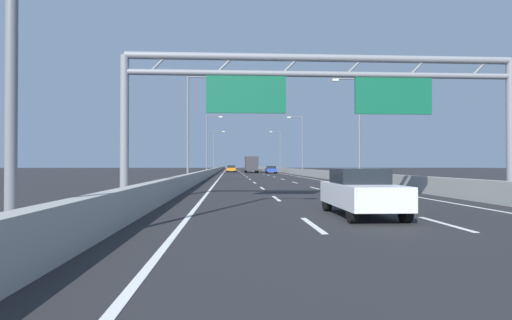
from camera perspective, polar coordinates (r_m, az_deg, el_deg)
name	(u,v)px	position (r m, az deg, el deg)	size (l,w,h in m)	color
ground_plane	(247,172)	(98.93, -1.14, -1.55)	(260.00, 260.00, 0.00)	#262628
lane_dash_left_1	(313,225)	(11.65, 7.47, -8.49)	(0.16, 3.00, 0.01)	white
lane_dash_left_2	(276,198)	(20.51, 2.69, -5.08)	(0.16, 3.00, 0.01)	white
lane_dash_left_3	(262,188)	(29.46, 0.81, -3.73)	(0.16, 3.00, 0.01)	white
lane_dash_left_4	(255,183)	(38.43, -0.19, -3.01)	(0.16, 3.00, 0.01)	white
lane_dash_left_5	(250,179)	(47.41, -0.81, -2.55)	(0.16, 3.00, 0.01)	white
lane_dash_left_6	(247,177)	(56.40, -1.23, -2.25)	(0.16, 3.00, 0.01)	white
lane_dash_left_7	(244,175)	(65.39, -1.53, -2.02)	(0.16, 3.00, 0.01)	white
lane_dash_left_8	(243,174)	(74.38, -1.77, -1.86)	(0.16, 3.00, 0.01)	white
lane_dash_left_9	(241,173)	(83.38, -1.95, -1.72)	(0.16, 3.00, 0.01)	white
lane_dash_left_10	(240,172)	(92.37, -2.09, -1.62)	(0.16, 3.00, 0.01)	white
lane_dash_left_11	(239,172)	(101.37, -2.21, -1.53)	(0.16, 3.00, 0.01)	white
lane_dash_left_12	(239,171)	(110.37, -2.31, -1.46)	(0.16, 3.00, 0.01)	white
lane_dash_left_13	(238,171)	(119.36, -2.40, -1.39)	(0.16, 3.00, 0.01)	white
lane_dash_left_14	(237,170)	(128.36, -2.47, -1.34)	(0.16, 3.00, 0.01)	white
lane_dash_left_15	(237,170)	(137.36, -2.54, -1.29)	(0.16, 3.00, 0.01)	white
lane_dash_left_16	(236,169)	(146.36, -2.59, -1.25)	(0.16, 3.00, 0.01)	white
lane_dash_left_17	(236,169)	(155.36, -2.64, -1.22)	(0.16, 3.00, 0.01)	white
lane_dash_right_1	(445,224)	(12.82, 23.63, -7.72)	(0.16, 3.00, 0.01)	white
lane_dash_right_2	(351,198)	(21.20, 12.44, -4.93)	(0.16, 3.00, 0.01)	white
lane_dash_right_3	(315,188)	(29.94, 7.71, -3.67)	(0.16, 3.00, 0.01)	white
lane_dash_right_4	(295,183)	(38.80, 5.14, -2.98)	(0.16, 3.00, 0.01)	white
lane_dash_right_5	(283,179)	(47.71, 3.52, -2.54)	(0.16, 3.00, 0.01)	white
lane_dash_right_6	(274,177)	(56.65, 2.42, -2.24)	(0.16, 3.00, 0.01)	white
lane_dash_right_7	(268,175)	(65.61, 1.61, -2.02)	(0.16, 3.00, 0.01)	white
lane_dash_right_8	(264,174)	(74.57, 1.00, -1.85)	(0.16, 3.00, 0.01)	white
lane_dash_right_9	(260,173)	(83.55, 0.52, -1.72)	(0.16, 3.00, 0.01)	white
lane_dash_right_10	(257,172)	(92.53, 0.14, -1.62)	(0.16, 3.00, 0.01)	white
lane_dash_right_11	(255,172)	(101.51, -0.18, -1.53)	(0.16, 3.00, 0.01)	white
lane_dash_right_12	(253,171)	(110.50, -0.45, -1.45)	(0.16, 3.00, 0.01)	white
lane_dash_right_13	(251,171)	(119.48, -0.67, -1.39)	(0.16, 3.00, 0.01)	white
lane_dash_right_14	(249,170)	(128.47, -0.87, -1.34)	(0.16, 3.00, 0.01)	white
lane_dash_right_15	(248,170)	(137.46, -1.04, -1.29)	(0.16, 3.00, 0.01)	white
lane_dash_right_16	(247,169)	(146.46, -1.18, -1.25)	(0.16, 3.00, 0.01)	white
lane_dash_right_17	(246,169)	(155.45, -1.32, -1.22)	(0.16, 3.00, 0.01)	white
edge_line_left	(224,173)	(86.86, -4.28, -1.68)	(0.16, 176.00, 0.01)	white
edge_line_right	(276,173)	(87.34, 2.62, -1.67)	(0.16, 176.00, 0.01)	white
barrier_left	(218,169)	(108.88, -4.98, -1.22)	(0.45, 220.00, 0.95)	#9E9E99
barrier_right	(273,169)	(109.38, 2.26, -1.22)	(0.45, 220.00, 0.95)	#9E9E99
sign_gantry	(322,90)	(19.08, 8.71, 9.16)	(17.15, 0.36, 6.36)	gray
streetlamp_left_mid	(191,122)	(38.73, -8.62, 5.01)	(2.58, 0.28, 9.50)	slate
streetlamp_right_mid	(357,123)	(40.24, 13.15, 4.80)	(2.58, 0.28, 9.50)	slate
streetlamp_left_far	(208,141)	(69.39, -6.32, 2.51)	(2.58, 0.28, 9.50)	slate
streetlamp_right_far	(301,141)	(70.25, 5.94, 2.47)	(2.58, 0.28, 9.50)	slate
streetlamp_left_distant	(215,148)	(100.15, -5.44, 1.55)	(2.58, 0.28, 9.50)	slate
streetlamp_right_distant	(279,148)	(100.74, 3.08, 1.53)	(2.58, 0.28, 9.50)	slate
silver_car	(255,168)	(130.28, -0.08, -1.00)	(1.77, 4.48, 1.47)	#A8ADB2
red_car	(231,168)	(100.36, -3.33, -1.12)	(1.74, 4.25, 1.45)	red
orange_car	(231,169)	(93.07, -3.29, -1.15)	(1.89, 4.63, 1.46)	orange
blue_car	(271,170)	(79.55, 2.00, -1.26)	(1.85, 4.11, 1.37)	#2347AD
white_car	(361,192)	(13.89, 13.69, -4.10)	(1.70, 4.22, 1.48)	silver
box_truck	(251,164)	(86.05, -0.64, -0.54)	(2.43, 8.33, 3.19)	silver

